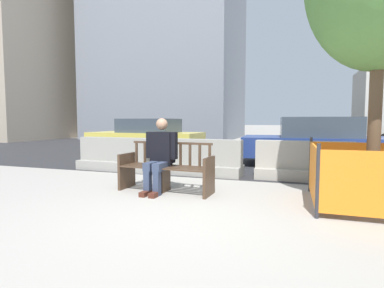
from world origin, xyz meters
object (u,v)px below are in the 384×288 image
at_px(jersey_barrier_left, 115,157).
at_px(jersey_barrier_right, 303,164).
at_px(seated_person, 160,153).
at_px(jersey_barrier_centre, 200,160).
at_px(construction_fence, 372,174).
at_px(car_sedan_far, 323,142).
at_px(car_taxi_near, 147,136).
at_px(street_bench, 166,170).

height_order(jersey_barrier_left, jersey_barrier_right, same).
distance_m(seated_person, jersey_barrier_centre, 1.91).
xyz_separation_m(seated_person, jersey_barrier_centre, (0.17, 1.87, -0.35)).
bearing_deg(construction_fence, car_sedan_far, 93.86).
height_order(jersey_barrier_centre, car_taxi_near, car_taxi_near).
height_order(jersey_barrier_centre, construction_fence, construction_fence).
height_order(seated_person, car_taxi_near, car_taxi_near).
height_order(street_bench, construction_fence, construction_fence).
distance_m(seated_person, car_sedan_far, 5.28).
distance_m(jersey_barrier_centre, car_taxi_near, 5.42).
height_order(seated_person, jersey_barrier_right, seated_person).
height_order(street_bench, jersey_barrier_centre, street_bench).
xyz_separation_m(jersey_barrier_centre, car_sedan_far, (2.89, 2.43, 0.34)).
xyz_separation_m(seated_person, jersey_barrier_left, (-2.11, 1.85, -0.35)).
bearing_deg(seated_person, jersey_barrier_centre, 84.70).
relative_size(jersey_barrier_centre, jersey_barrier_left, 1.00).
bearing_deg(jersey_barrier_centre, construction_fence, -29.49).
height_order(seated_person, jersey_barrier_centre, seated_person).
height_order(jersey_barrier_right, construction_fence, construction_fence).
height_order(street_bench, car_sedan_far, car_sedan_far).
relative_size(street_bench, car_taxi_near, 0.38).
bearing_deg(jersey_barrier_centre, car_taxi_near, 130.30).
bearing_deg(jersey_barrier_right, seated_person, -141.56).
xyz_separation_m(street_bench, jersey_barrier_right, (2.37, 1.91, -0.06)).
bearing_deg(street_bench, jersey_barrier_left, 140.84).
distance_m(jersey_barrier_right, car_taxi_near, 7.07).
relative_size(jersey_barrier_right, car_taxi_near, 0.44).
xyz_separation_m(street_bench, jersey_barrier_left, (-2.21, 1.80, -0.06)).
bearing_deg(construction_fence, jersey_barrier_left, 161.99).
bearing_deg(car_taxi_near, jersey_barrier_centre, -49.70).
height_order(street_bench, jersey_barrier_left, street_bench).
height_order(construction_fence, car_sedan_far, car_sedan_far).
xyz_separation_m(street_bench, jersey_barrier_centre, (0.08, 1.82, -0.06)).
height_order(street_bench, seated_person, seated_person).
relative_size(construction_fence, car_sedan_far, 0.36).
bearing_deg(street_bench, seated_person, -151.79).
relative_size(jersey_barrier_centre, construction_fence, 1.23).
height_order(jersey_barrier_left, car_sedan_far, car_sedan_far).
xyz_separation_m(street_bench, car_taxi_near, (-3.42, 5.94, 0.28)).
bearing_deg(construction_fence, car_taxi_near, 138.42).
bearing_deg(car_sedan_far, car_taxi_near, 165.17).
bearing_deg(jersey_barrier_left, jersey_barrier_centre, 0.52).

